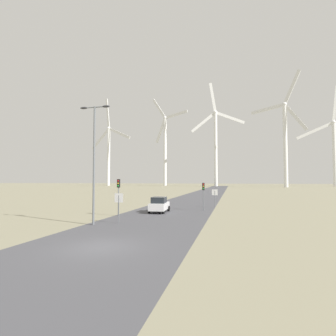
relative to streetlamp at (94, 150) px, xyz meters
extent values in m
plane|color=gray|center=(4.22, -6.59, -6.37)|extent=(600.00, 600.00, 0.00)
cube|color=#47474C|center=(4.22, 41.41, -6.37)|extent=(10.00, 240.00, 0.01)
cylinder|color=slate|center=(0.00, 0.00, -1.27)|extent=(0.18, 0.18, 10.20)
cylinder|color=slate|center=(0.00, 0.00, 3.78)|extent=(2.12, 0.10, 0.10)
ellipsoid|color=#333338|center=(-1.06, 0.00, 3.78)|extent=(0.70, 0.32, 0.20)
ellipsoid|color=#333338|center=(1.06, 0.00, 3.78)|extent=(0.70, 0.32, 0.20)
cylinder|color=slate|center=(1.74, 1.32, -5.14)|extent=(0.07, 0.07, 2.46)
cube|color=white|center=(1.74, 1.30, -4.13)|extent=(0.81, 0.01, 0.81)
cube|color=red|center=(1.74, 1.32, -4.13)|extent=(0.76, 0.02, 0.76)
cylinder|color=slate|center=(9.17, 17.25, -5.20)|extent=(0.07, 0.07, 2.33)
cube|color=white|center=(9.17, 17.23, -4.26)|extent=(0.81, 0.01, 0.81)
cube|color=red|center=(9.17, 17.25, -4.26)|extent=(0.76, 0.02, 0.76)
cylinder|color=slate|center=(-0.29, 5.72, -4.41)|extent=(0.11, 0.11, 3.92)
cube|color=black|center=(-0.29, 5.72, -2.89)|extent=(0.28, 0.24, 0.90)
sphere|color=red|center=(-0.29, 5.58, -2.62)|extent=(0.16, 0.16, 0.16)
sphere|color=gold|center=(-0.29, 5.58, -2.89)|extent=(0.16, 0.16, 0.16)
sphere|color=green|center=(-0.29, 5.58, -3.16)|extent=(0.16, 0.16, 0.16)
cylinder|color=slate|center=(8.05, 12.70, -4.63)|extent=(0.11, 0.11, 3.49)
cube|color=black|center=(8.05, 12.70, -3.33)|extent=(0.28, 0.24, 0.90)
sphere|color=red|center=(8.05, 12.57, -3.06)|extent=(0.16, 0.16, 0.16)
sphere|color=gold|center=(8.05, 12.57, -3.33)|extent=(0.16, 0.16, 0.16)
sphere|color=green|center=(8.05, 12.57, -3.60)|extent=(0.16, 0.16, 0.16)
cube|color=white|center=(3.10, 9.83, -5.64)|extent=(2.09, 4.22, 0.80)
cube|color=#1E2328|center=(3.10, 9.68, -4.89)|extent=(1.71, 2.21, 0.70)
cylinder|color=black|center=(2.27, 11.10, -6.04)|extent=(0.22, 0.66, 0.66)
cylinder|color=black|center=(3.93, 11.10, -6.04)|extent=(0.22, 0.66, 0.66)
cylinder|color=black|center=(2.27, 8.56, -6.04)|extent=(0.22, 0.66, 0.66)
cylinder|color=black|center=(3.93, 8.56, -6.04)|extent=(0.22, 0.66, 0.66)
cylinder|color=white|center=(-75.85, 154.61, 14.57)|extent=(2.20, 2.20, 41.88)
sphere|color=white|center=(-75.85, 154.61, 35.51)|extent=(2.60, 2.60, 2.60)
cube|color=white|center=(-84.52, 158.03, 28.44)|extent=(17.56, 7.33, 14.80)
cube|color=white|center=(-65.82, 150.65, 30.99)|extent=(19.78, 8.21, 10.21)
cube|color=white|center=(-77.22, 155.15, 47.12)|extent=(4.43, 2.14, 22.15)
cylinder|color=white|center=(-34.87, 161.38, 18.15)|extent=(2.20, 2.20, 49.04)
sphere|color=white|center=(-34.87, 161.38, 42.67)|extent=(2.60, 2.60, 2.60)
cube|color=white|center=(-25.83, 157.59, 43.70)|extent=(17.26, 7.61, 3.71)
cube|color=white|center=(-40.21, 163.62, 50.65)|extent=(11.52, 5.20, 15.96)
cube|color=white|center=(-38.57, 162.93, 33.67)|extent=(8.62, 3.99, 17.55)
cylinder|color=white|center=(1.60, 151.73, 17.78)|extent=(2.20, 2.20, 48.30)
sphere|color=white|center=(1.60, 151.73, 41.93)|extent=(2.60, 2.60, 2.60)
cube|color=white|center=(0.00, 151.46, 52.07)|extent=(4.84, 1.29, 19.28)
cube|color=white|center=(-6.26, 150.40, 35.45)|extent=(15.93, 3.16, 13.53)
cube|color=white|center=(11.06, 153.32, 38.27)|extent=(18.44, 3.58, 8.54)
cylinder|color=white|center=(40.54, 134.69, 16.67)|extent=(2.20, 2.20, 46.07)
sphere|color=white|center=(40.54, 134.69, 39.70)|extent=(2.60, 2.60, 2.60)
cube|color=white|center=(31.80, 139.31, 38.82)|extent=(16.70, 9.15, 3.45)
cube|color=white|center=(45.58, 132.02, 31.59)|extent=(10.96, 6.12, 16.20)
cube|color=white|center=(44.23, 132.74, 48.70)|extent=(8.57, 4.85, 17.58)
cylinder|color=white|center=(75.34, 166.08, 14.09)|extent=(2.20, 2.20, 40.93)
sphere|color=white|center=(75.34, 166.08, 34.56)|extent=(2.60, 2.60, 2.60)
cube|color=white|center=(76.69, 166.09, 46.77)|extent=(4.35, 0.54, 23.33)
cube|color=white|center=(64.09, 165.96, 29.62)|extent=(22.04, 0.72, 11.00)
camera|label=1|loc=(11.51, -20.33, -2.58)|focal=28.00mm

